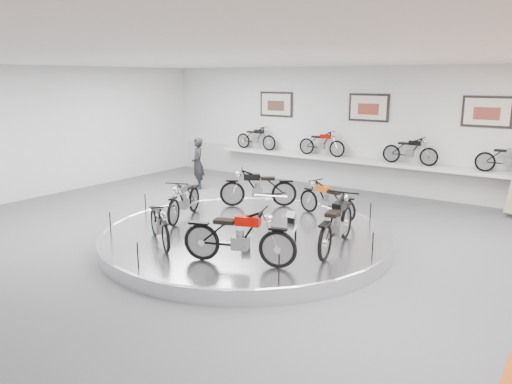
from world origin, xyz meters
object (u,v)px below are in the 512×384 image
Objects in this scene: bike_b at (258,188)px; bike_d at (159,223)px; bike_c at (184,199)px; visitor at (198,163)px; bike_a at (327,199)px; display_platform at (246,237)px; shelf at (363,161)px; bike_f at (336,223)px; bike_e at (239,236)px.

bike_b is 3.67m from bike_d.
bike_c is 4.74m from visitor.
visitor reaches higher than bike_d.
bike_c reaches higher than bike_a.
bike_a is (0.94, 2.05, 0.59)m from display_platform.
shelf is (0.00, 6.40, 0.85)m from display_platform.
visitor is at bearing 157.87° from bike_d.
bike_a is at bearing -77.84° from shelf.
display_platform is at bearing 94.33° from bike_d.
bike_f is (3.20, -1.92, 0.04)m from bike_b.
display_platform is 6.46m from shelf.
bike_c is (-1.81, -0.05, 0.64)m from display_platform.
bike_c is at bearing 150.77° from bike_d.
bike_e is 7.92m from visitor.
bike_f is at bearing 114.00° from bike_b.
bike_e is 1.07× the size of visitor.
bike_f is (3.11, 1.75, 0.10)m from bike_d.
bike_c is 0.90× the size of bike_f.
bike_f reaches higher than bike_b.
visitor is (-6.85, 3.67, 0.01)m from bike_f.
bike_d is (-0.94, -8.11, -0.26)m from shelf.
bike_c is at bearing -15.78° from visitor.
bike_a is at bearing 20.31° from visitor.
visitor is (-3.65, 1.75, 0.04)m from bike_b.
display_platform is 3.87× the size of bike_c.
bike_b reaches higher than bike_c.
bike_e is at bearing -57.62° from display_platform.
bike_d is at bearing -96.64° from shelf.
bike_a is at bearing 21.76° from bike_f.
display_platform is at bearing -90.00° from shelf.
bike_b is at bearing 49.31° from bike_f.
shelf is at bearing 9.08° from bike_f.
bike_f is (1.08, 1.75, 0.01)m from bike_e.
visitor is at bearing 141.55° from display_platform.
bike_a is 0.82× the size of bike_e.
bike_f reaches higher than display_platform.
shelf is 6.47× the size of visitor.
bike_b is at bearing 124.68° from bike_d.
bike_b is 4.05m from visitor.
bike_e is (2.11, -3.67, 0.03)m from bike_b.
visitor reaches higher than bike_c.
visitor is (-2.88, 3.76, 0.06)m from bike_c.
bike_f is (2.16, -6.35, -0.16)m from shelf.
shelf is 6.70m from bike_c.
bike_d reaches higher than bike_a.
bike_b reaches higher than display_platform.
bike_d is 0.88× the size of visitor.
visitor is (-4.68, -2.68, -0.15)m from shelf.
bike_c is 0.97× the size of visitor.
bike_c is at bearing 131.18° from bike_e.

